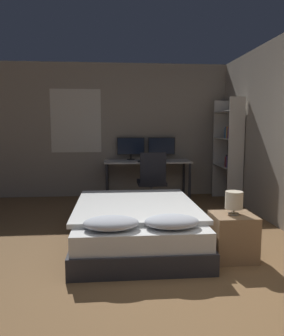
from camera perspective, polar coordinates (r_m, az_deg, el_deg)
ground_plane at (r=2.93m, az=7.19°, el=-21.99°), size 20.00×20.00×0.00m
wall_back at (r=6.80m, az=-0.41°, el=6.54°), size 12.00×0.08×2.70m
bed at (r=4.09m, az=-0.98°, el=-9.71°), size 1.49×2.05×0.55m
nightstand at (r=3.75m, az=15.52°, el=-11.43°), size 0.45×0.42×0.49m
bedside_lamp at (r=3.64m, az=15.73°, el=-5.47°), size 0.19×0.19×0.25m
desk at (r=6.47m, az=0.93°, el=0.54°), size 1.69×0.64×0.77m
monitor_left at (r=6.63m, az=-1.96°, el=3.69°), size 0.56×0.16×0.45m
monitor_right at (r=6.69m, az=3.43°, el=3.71°), size 0.56×0.16×0.45m
keyboard at (r=6.24m, az=1.14°, el=1.17°), size 0.41×0.13×0.02m
computer_mouse at (r=6.28m, az=3.82°, el=1.28°), size 0.07×0.05×0.04m
office_chair at (r=5.76m, az=1.74°, el=-3.01°), size 0.52×0.52×1.00m
bookshelf at (r=6.34m, az=14.98°, el=3.76°), size 0.29×0.89×1.95m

